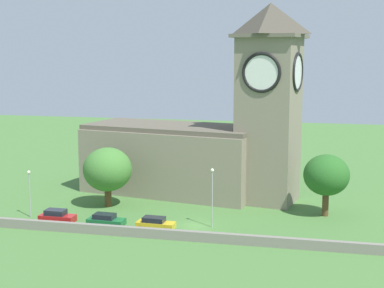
# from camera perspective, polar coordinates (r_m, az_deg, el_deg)

# --- Properties ---
(ground_plane) EXTENTS (200.00, 200.00, 0.00)m
(ground_plane) POSITION_cam_1_polar(r_m,az_deg,el_deg) (87.28, 2.45, -5.29)
(ground_plane) COLOR #477538
(church) EXTENTS (34.69, 16.86, 28.51)m
(church) POSITION_cam_1_polar(r_m,az_deg,el_deg) (87.15, 1.29, 0.43)
(church) COLOR gray
(church) RESTS_ON ground
(quay_barrier) EXTENTS (54.37, 0.70, 1.17)m
(quay_barrier) POSITION_cam_1_polar(r_m,az_deg,el_deg) (67.48, -0.80, -9.06)
(quay_barrier) COLOR gray
(quay_barrier) RESTS_ON ground
(car_red) EXTENTS (4.57, 2.23, 1.89)m
(car_red) POSITION_cam_1_polar(r_m,az_deg,el_deg) (75.50, -13.25, -7.04)
(car_red) COLOR red
(car_red) RESTS_ON ground
(car_green) EXTENTS (4.77, 2.43, 1.67)m
(car_green) POSITION_cam_1_polar(r_m,az_deg,el_deg) (73.22, -8.55, -7.49)
(car_green) COLOR #1E6B38
(car_green) RESTS_ON ground
(car_yellow) EXTENTS (4.80, 2.25, 1.68)m
(car_yellow) POSITION_cam_1_polar(r_m,az_deg,el_deg) (71.17, -3.66, -7.89)
(car_yellow) COLOR gold
(car_yellow) RESTS_ON ground
(streetlamp_west_end) EXTENTS (0.44, 0.44, 6.29)m
(streetlamp_west_end) POSITION_cam_1_polar(r_m,az_deg,el_deg) (78.79, -15.83, -3.99)
(streetlamp_west_end) COLOR #9EA0A5
(streetlamp_west_end) RESTS_ON ground
(streetlamp_west_mid) EXTENTS (0.44, 0.44, 7.47)m
(streetlamp_west_mid) POSITION_cam_1_polar(r_m,az_deg,el_deg) (71.34, 2.02, -4.43)
(streetlamp_west_mid) COLOR #9EA0A5
(streetlamp_west_mid) RESTS_ON ground
(tree_riverside_east) EXTENTS (6.88, 6.88, 8.47)m
(tree_riverside_east) POSITION_cam_1_polar(r_m,az_deg,el_deg) (81.70, -8.38, -2.53)
(tree_riverside_east) COLOR brown
(tree_riverside_east) RESTS_ON ground
(tree_churchyard) EXTENTS (6.07, 6.07, 8.31)m
(tree_churchyard) POSITION_cam_1_polar(r_m,az_deg,el_deg) (78.15, 13.19, -3.04)
(tree_churchyard) COLOR brown
(tree_churchyard) RESTS_ON ground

